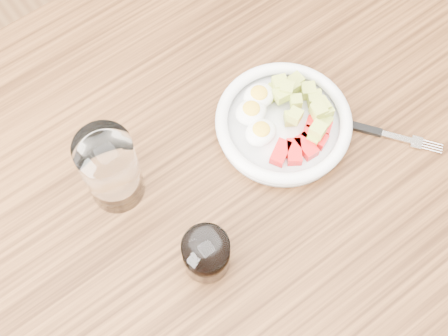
% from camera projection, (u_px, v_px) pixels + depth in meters
% --- Properties ---
extents(ground, '(4.00, 4.00, 0.00)m').
position_uv_depth(ground, '(229.00, 293.00, 1.64)').
color(ground, brown).
rests_on(ground, ground).
extents(dining_table, '(1.50, 0.90, 0.77)m').
position_uv_depth(dining_table, '(232.00, 201.00, 1.03)').
color(dining_table, brown).
rests_on(dining_table, ground).
extents(bowl, '(0.21, 0.21, 0.05)m').
position_uv_depth(bowl, '(283.00, 121.00, 0.95)').
color(bowl, white).
rests_on(bowl, dining_table).
extents(fork, '(0.12, 0.15, 0.01)m').
position_uv_depth(fork, '(370.00, 130.00, 0.96)').
color(fork, black).
rests_on(fork, dining_table).
extents(water_glass, '(0.08, 0.08, 0.14)m').
position_uv_depth(water_glass, '(111.00, 169.00, 0.86)').
color(water_glass, white).
rests_on(water_glass, dining_table).
extents(coffee_glass, '(0.07, 0.07, 0.07)m').
position_uv_depth(coffee_glass, '(206.00, 254.00, 0.85)').
color(coffee_glass, white).
rests_on(coffee_glass, dining_table).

